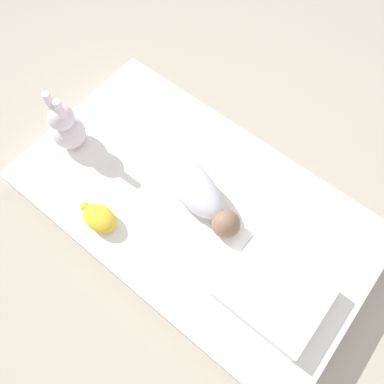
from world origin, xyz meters
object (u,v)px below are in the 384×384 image
(turtle_plush, at_px, (99,218))
(pillow, at_px, (275,291))
(bunny_plush, at_px, (66,127))
(swaddled_baby, at_px, (194,188))

(turtle_plush, bearing_deg, pillow, -164.32)
(bunny_plush, height_order, turtle_plush, bunny_plush)
(turtle_plush, bearing_deg, swaddled_baby, -124.86)
(swaddled_baby, height_order, pillow, swaddled_baby)
(swaddled_baby, relative_size, turtle_plush, 2.64)
(bunny_plush, bearing_deg, swaddled_baby, -167.70)
(pillow, relative_size, turtle_plush, 1.98)
(bunny_plush, xyz_separation_m, turtle_plush, (-0.38, 0.20, -0.08))
(bunny_plush, bearing_deg, pillow, -179.85)
(swaddled_baby, relative_size, bunny_plush, 1.57)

